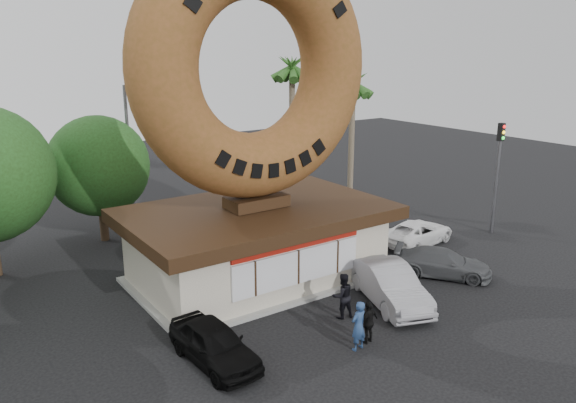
{
  "coord_description": "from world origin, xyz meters",
  "views": [
    {
      "loc": [
        -12.13,
        -13.83,
        10.01
      ],
      "look_at": [
        0.26,
        4.0,
        3.96
      ],
      "focal_mm": 35.0,
      "sensor_mm": 36.0,
      "label": 1
    }
  ],
  "objects_px": {
    "giant_donut": "(254,68)",
    "car_grey": "(443,263)",
    "traffic_signal": "(498,164)",
    "car_silver": "(389,284)",
    "car_white": "(417,233)",
    "car_black": "(214,344)",
    "street_lamp": "(132,150)",
    "person_left": "(358,326)",
    "person_right": "(369,322)",
    "donut_shop": "(257,241)",
    "person_center": "(342,296)"
  },
  "relations": [
    {
      "from": "person_center",
      "to": "car_white",
      "type": "height_order",
      "value": "person_center"
    },
    {
      "from": "car_grey",
      "to": "car_black",
      "type": "bearing_deg",
      "value": 145.76
    },
    {
      "from": "traffic_signal",
      "to": "car_black",
      "type": "distance_m",
      "value": 19.32
    },
    {
      "from": "giant_donut",
      "to": "car_white",
      "type": "bearing_deg",
      "value": -5.83
    },
    {
      "from": "person_center",
      "to": "person_right",
      "type": "relative_size",
      "value": 1.15
    },
    {
      "from": "giant_donut",
      "to": "car_grey",
      "type": "xyz_separation_m",
      "value": [
        6.97,
        -4.52,
        -8.52
      ]
    },
    {
      "from": "person_left",
      "to": "person_center",
      "type": "xyz_separation_m",
      "value": [
        1.07,
        2.1,
        0.01
      ]
    },
    {
      "from": "traffic_signal",
      "to": "person_center",
      "type": "distance_m",
      "value": 14.0
    },
    {
      "from": "traffic_signal",
      "to": "donut_shop",
      "type": "bearing_deg",
      "value": 171.9
    },
    {
      "from": "traffic_signal",
      "to": "car_black",
      "type": "height_order",
      "value": "traffic_signal"
    },
    {
      "from": "street_lamp",
      "to": "car_grey",
      "type": "bearing_deg",
      "value": -58.71
    },
    {
      "from": "person_left",
      "to": "car_black",
      "type": "relative_size",
      "value": 0.44
    },
    {
      "from": "car_grey",
      "to": "giant_donut",
      "type": "bearing_deg",
      "value": 110.05
    },
    {
      "from": "donut_shop",
      "to": "giant_donut",
      "type": "xyz_separation_m",
      "value": [
        0.0,
        0.02,
        7.37
      ]
    },
    {
      "from": "car_black",
      "to": "car_white",
      "type": "bearing_deg",
      "value": 13.21
    },
    {
      "from": "donut_shop",
      "to": "traffic_signal",
      "type": "relative_size",
      "value": 1.84
    },
    {
      "from": "giant_donut",
      "to": "car_white",
      "type": "xyz_separation_m",
      "value": [
        9.19,
        -0.94,
        -8.51
      ]
    },
    {
      "from": "person_left",
      "to": "car_white",
      "type": "height_order",
      "value": "person_left"
    },
    {
      "from": "traffic_signal",
      "to": "car_black",
      "type": "relative_size",
      "value": 1.52
    },
    {
      "from": "street_lamp",
      "to": "person_right",
      "type": "height_order",
      "value": "street_lamp"
    },
    {
      "from": "donut_shop",
      "to": "traffic_signal",
      "type": "height_order",
      "value": "traffic_signal"
    },
    {
      "from": "traffic_signal",
      "to": "person_right",
      "type": "xyz_separation_m",
      "value": [
        -13.8,
        -4.98,
        -3.09
      ]
    },
    {
      "from": "giant_donut",
      "to": "car_white",
      "type": "relative_size",
      "value": 2.38
    },
    {
      "from": "person_center",
      "to": "car_silver",
      "type": "height_order",
      "value": "person_center"
    },
    {
      "from": "car_black",
      "to": "car_grey",
      "type": "xyz_separation_m",
      "value": [
        11.77,
        0.57,
        -0.06
      ]
    },
    {
      "from": "person_right",
      "to": "car_grey",
      "type": "xyz_separation_m",
      "value": [
        6.77,
        2.47,
        -0.16
      ]
    },
    {
      "from": "person_center",
      "to": "car_grey",
      "type": "bearing_deg",
      "value": -162.28
    },
    {
      "from": "giant_donut",
      "to": "person_left",
      "type": "relative_size",
      "value": 6.04
    },
    {
      "from": "giant_donut",
      "to": "traffic_signal",
      "type": "distance_m",
      "value": 15.09
    },
    {
      "from": "person_center",
      "to": "person_right",
      "type": "xyz_separation_m",
      "value": [
        -0.46,
        -1.95,
        -0.11
      ]
    },
    {
      "from": "giant_donut",
      "to": "street_lamp",
      "type": "xyz_separation_m",
      "value": [
        -1.86,
        10.0,
        -4.65
      ]
    },
    {
      "from": "person_left",
      "to": "person_right",
      "type": "relative_size",
      "value": 1.14
    },
    {
      "from": "person_right",
      "to": "car_black",
      "type": "relative_size",
      "value": 0.39
    },
    {
      "from": "traffic_signal",
      "to": "car_silver",
      "type": "distance_m",
      "value": 11.82
    },
    {
      "from": "person_right",
      "to": "car_black",
      "type": "xyz_separation_m",
      "value": [
        -5.0,
        1.91,
        -0.09
      ]
    },
    {
      "from": "person_right",
      "to": "car_white",
      "type": "bearing_deg",
      "value": -154.86
    },
    {
      "from": "person_center",
      "to": "car_white",
      "type": "relative_size",
      "value": 0.4
    },
    {
      "from": "giant_donut",
      "to": "donut_shop",
      "type": "bearing_deg",
      "value": -90.0
    },
    {
      "from": "street_lamp",
      "to": "person_right",
      "type": "distance_m",
      "value": 17.51
    },
    {
      "from": "car_black",
      "to": "car_grey",
      "type": "distance_m",
      "value": 11.78
    },
    {
      "from": "giant_donut",
      "to": "car_grey",
      "type": "relative_size",
      "value": 2.51
    },
    {
      "from": "car_black",
      "to": "car_silver",
      "type": "relative_size",
      "value": 0.83
    },
    {
      "from": "donut_shop",
      "to": "street_lamp",
      "type": "xyz_separation_m",
      "value": [
        -1.86,
        10.02,
        2.72
      ]
    },
    {
      "from": "traffic_signal",
      "to": "car_grey",
      "type": "relative_size",
      "value": 1.43
    },
    {
      "from": "person_right",
      "to": "car_silver",
      "type": "distance_m",
      "value": 3.38
    },
    {
      "from": "giant_donut",
      "to": "street_lamp",
      "type": "bearing_deg",
      "value": 100.51
    },
    {
      "from": "car_black",
      "to": "car_white",
      "type": "xyz_separation_m",
      "value": [
        14.0,
        4.14,
        -0.06
      ]
    },
    {
      "from": "donut_shop",
      "to": "person_center",
      "type": "xyz_separation_m",
      "value": [
        0.66,
        -5.02,
        -0.88
      ]
    },
    {
      "from": "car_silver",
      "to": "car_white",
      "type": "distance_m",
      "value": 7.47
    },
    {
      "from": "car_black",
      "to": "person_right",
      "type": "bearing_deg",
      "value": -24.13
    }
  ]
}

